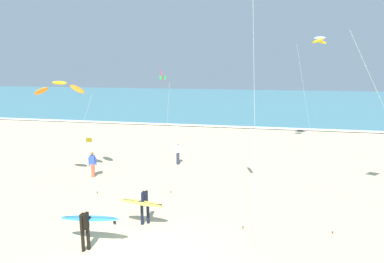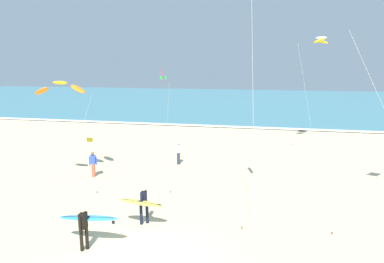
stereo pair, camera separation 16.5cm
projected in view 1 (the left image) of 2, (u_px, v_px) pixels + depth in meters
The scene contains 11 objects.
ground_plane at pixel (137, 260), 12.25m from camera, with size 160.00×160.00×0.00m, color beige.
ocean_water at pixel (242, 100), 67.09m from camera, with size 160.00×60.00×0.08m, color teal.
shoreline_foam at pixel (224, 126), 38.53m from camera, with size 160.00×1.19×0.01m, color white.
surfer_lead at pixel (144, 203), 14.73m from camera, with size 1.93×0.92×1.71m.
surfer_trailing at pixel (87, 222), 12.89m from camera, with size 2.47×0.91×1.71m.
kite_arc_ivory_mid at pixel (320, 40), 27.54m from camera, with size 2.50×2.22×9.07m.
kite_arc_golden_far at pixel (60, 88), 19.62m from camera, with size 4.06×3.08×5.94m.
kite_delta_rose_low at pixel (163, 76), 21.82m from camera, with size 2.00×4.72×6.74m.
bystander_blue_top at pixel (93, 164), 21.22m from camera, with size 0.50×0.23×1.59m.
bystander_white_top at pixel (178, 153), 23.96m from camera, with size 0.34×0.41×1.59m.
lifeguard_flag at pixel (87, 149), 23.21m from camera, with size 0.45×0.05×2.10m.
Camera 1 is at (4.22, -10.52, 6.83)m, focal length 32.22 mm.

